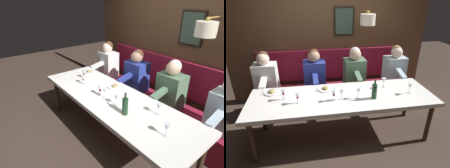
{
  "view_description": "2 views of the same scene",
  "coord_description": "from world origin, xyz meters",
  "views": [
    {
      "loc": [
        -1.5,
        -1.89,
        2.08
      ],
      "look_at": [
        0.05,
        0.06,
        0.92
      ],
      "focal_mm": 29.69,
      "sensor_mm": 36.0,
      "label": 1
    },
    {
      "loc": [
        -2.47,
        0.48,
        2.14
      ],
      "look_at": [
        0.05,
        0.06,
        0.92
      ],
      "focal_mm": 30.59,
      "sensor_mm": 36.0,
      "label": 2
    }
  ],
  "objects": [
    {
      "name": "wine_bottle",
      "position": [
        -0.14,
        -0.45,
        0.86
      ],
      "size": [
        0.08,
        0.08,
        0.3
      ],
      "color": "#19381E",
      "rests_on": "dining_table"
    },
    {
      "name": "wine_glass_3",
      "position": [
        -0.1,
        0.65,
        0.86
      ],
      "size": [
        0.07,
        0.07,
        0.16
      ],
      "color": "silver",
      "rests_on": "dining_table"
    },
    {
      "name": "wine_glass_0",
      "position": [
        -0.09,
        -1.03,
        0.86
      ],
      "size": [
        0.07,
        0.07,
        0.16
      ],
      "color": "silver",
      "rests_on": "dining_table"
    },
    {
      "name": "ground_plane",
      "position": [
        0.0,
        0.0,
        0.0
      ],
      "size": [
        12.0,
        12.0,
        0.0
      ],
      "primitive_type": "plane",
      "color": "#423328"
    },
    {
      "name": "diner_far",
      "position": [
        0.88,
        1.25,
        0.82
      ],
      "size": [
        0.6,
        0.4,
        0.79
      ],
      "color": "white",
      "rests_on": "banquette_bench"
    },
    {
      "name": "place_setting_0",
      "position": [
        0.27,
        1.06,
        0.75
      ],
      "size": [
        0.24,
        0.32,
        0.05
      ],
      "color": "silver",
      "rests_on": "dining_table"
    },
    {
      "name": "wine_glass_1",
      "position": [
        0.04,
        0.86,
        0.86
      ],
      "size": [
        0.07,
        0.07,
        0.16
      ],
      "color": "silver",
      "rests_on": "dining_table"
    },
    {
      "name": "banquette_bench",
      "position": [
        0.89,
        0.0,
        0.23
      ],
      "size": [
        0.52,
        2.97,
        0.45
      ],
      "primitive_type": "cube",
      "color": "maroon",
      "rests_on": "ground_plane"
    },
    {
      "name": "wine_glass_4",
      "position": [
        -0.1,
        0.03,
        0.86
      ],
      "size": [
        0.07,
        0.07,
        0.16
      ],
      "color": "silver",
      "rests_on": "dining_table"
    },
    {
      "name": "diner_middle",
      "position": [
        0.88,
        0.37,
        0.82
      ],
      "size": [
        0.6,
        0.4,
        0.79
      ],
      "color": "#283893",
      "rests_on": "banquette_bench"
    },
    {
      "name": "dining_table",
      "position": [
        0.0,
        0.0,
        0.68
      ],
      "size": [
        0.9,
        2.77,
        0.74
      ],
      "color": "white",
      "rests_on": "ground_plane"
    },
    {
      "name": "wine_glass_5",
      "position": [
        -0.11,
        0.15,
        0.86
      ],
      "size": [
        0.07,
        0.07,
        0.16
      ],
      "color": "silver",
      "rests_on": "dining_table"
    },
    {
      "name": "place_setting_1",
      "position": [
        0.25,
        0.23,
        0.75
      ],
      "size": [
        0.24,
        0.32,
        0.05
      ],
      "color": "white",
      "rests_on": "dining_table"
    },
    {
      "name": "back_wall_panel",
      "position": [
        1.46,
        -0.01,
        1.36
      ],
      "size": [
        0.59,
        4.17,
        2.9
      ],
      "color": "brown",
      "rests_on": "ground_plane"
    },
    {
      "name": "diner_near",
      "position": [
        0.88,
        -0.4,
        0.82
      ],
      "size": [
        0.6,
        0.4,
        0.79
      ],
      "color": "#567A5B",
      "rests_on": "banquette_bench"
    },
    {
      "name": "wine_glass_6",
      "position": [
        -0.09,
        -0.22,
        0.86
      ],
      "size": [
        0.07,
        0.07,
        0.16
      ],
      "color": "silver",
      "rests_on": "dining_table"
    },
    {
      "name": "wine_glass_2",
      "position": [
        0.17,
        -0.72,
        0.86
      ],
      "size": [
        0.07,
        0.07,
        0.16
      ],
      "color": "silver",
      "rests_on": "dining_table"
    }
  ]
}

